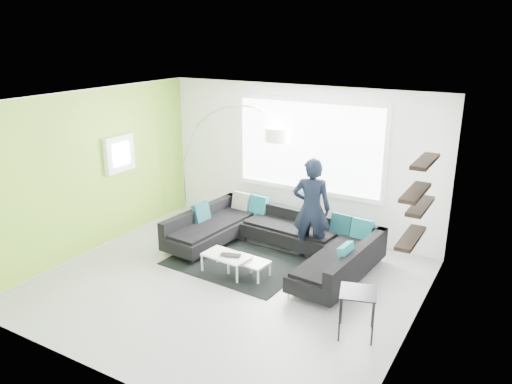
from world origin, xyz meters
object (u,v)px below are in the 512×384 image
at_px(person, 311,209).
at_px(side_table, 357,313).
at_px(laptop, 230,256).
at_px(sectional_sofa, 271,242).
at_px(coffee_table, 238,265).
at_px(arc_lamp, 183,162).

bearing_deg(person, side_table, 110.44).
bearing_deg(person, laptop, 38.90).
bearing_deg(laptop, sectional_sofa, 55.61).
bearing_deg(sectional_sofa, coffee_table, -99.07).
bearing_deg(coffee_table, arc_lamp, 149.97).
distance_m(coffee_table, laptop, 0.21).
relative_size(coffee_table, side_table, 1.57).
bearing_deg(coffee_table, person, 62.93).
height_order(arc_lamp, person, arc_lamp).
height_order(coffee_table, arc_lamp, arc_lamp).
relative_size(arc_lamp, side_table, 3.90).
bearing_deg(coffee_table, laptop, -126.03).
height_order(person, laptop, person).
bearing_deg(coffee_table, sectional_sofa, 81.06).
relative_size(sectional_sofa, person, 1.97).
height_order(sectional_sofa, side_table, sectional_sofa).
height_order(coffee_table, person, person).
xyz_separation_m(coffee_table, side_table, (2.19, -0.64, 0.15)).
bearing_deg(side_table, arc_lamp, 153.46).
relative_size(arc_lamp, laptop, 6.34).
xyz_separation_m(sectional_sofa, arc_lamp, (-2.46, 0.82, 0.88)).
xyz_separation_m(sectional_sofa, side_table, (2.00, -1.41, -0.01)).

